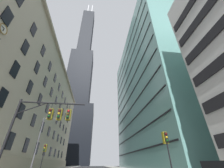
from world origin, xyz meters
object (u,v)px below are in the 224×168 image
at_px(traffic_light_near_right, 166,140).
at_px(street_lamppost, 41,138).
at_px(traffic_signal_mast, 46,119).
at_px(traffic_light_far_left, 45,150).

bearing_deg(traffic_light_near_right, street_lamppost, 144.74).
distance_m(traffic_signal_mast, traffic_light_far_left, 11.21).
height_order(traffic_light_near_right, street_lamppost, street_lamppost).
relative_size(traffic_light_near_right, street_lamppost, 0.50).
height_order(traffic_light_far_left, street_lamppost, street_lamppost).
distance_m(traffic_light_near_right, street_lamppost, 18.05).
bearing_deg(traffic_signal_mast, traffic_light_far_left, 104.98).
height_order(traffic_light_near_right, traffic_light_far_left, traffic_light_near_right).
relative_size(traffic_light_far_left, street_lamppost, 0.49).
height_order(traffic_signal_mast, street_lamppost, street_lamppost).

